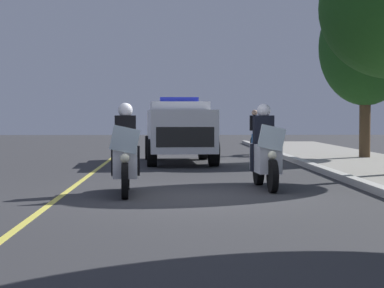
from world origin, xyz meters
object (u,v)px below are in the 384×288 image
at_px(police_motorcycle_lead_left, 125,157).
at_px(police_motorcycle_lead_right, 265,154).
at_px(tree_far_back, 366,48).
at_px(cyclist_background, 254,133).
at_px(police_suv, 179,129).

relative_size(police_motorcycle_lead_left, police_motorcycle_lead_right, 1.00).
height_order(police_motorcycle_lead_right, tree_far_back, tree_far_back).
xyz_separation_m(police_motorcycle_lead_left, cyclist_background, (-12.38, 3.96, 0.14)).
distance_m(police_motorcycle_lead_left, cyclist_background, 13.00).
relative_size(police_suv, cyclist_background, 2.84).
xyz_separation_m(police_suv, tree_far_back, (-1.05, 6.15, 2.64)).
bearing_deg(police_suv, police_motorcycle_lead_left, -7.55).
relative_size(police_suv, tree_far_back, 0.90).
relative_size(police_motorcycle_lead_right, cyclist_background, 1.22).
bearing_deg(cyclist_background, police_suv, -36.59).
distance_m(police_motorcycle_lead_left, tree_far_back, 12.43).
xyz_separation_m(police_motorcycle_lead_right, tree_far_back, (-8.73, 4.52, 3.01)).
height_order(cyclist_background, tree_far_back, tree_far_back).
relative_size(police_motorcycle_lead_left, tree_far_back, 0.39).
height_order(police_suv, cyclist_background, police_suv).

